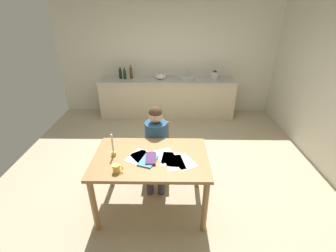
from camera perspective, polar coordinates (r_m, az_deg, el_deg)
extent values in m
cube|color=tan|center=(3.91, -0.74, -11.16)|extent=(5.20, 5.20, 0.04)
cube|color=beige|center=(5.77, -0.15, 16.16)|extent=(5.20, 0.12, 2.60)
cube|color=beige|center=(5.66, -0.20, 6.78)|extent=(3.13, 0.60, 0.86)
cube|color=#B7B2A8|center=(5.52, -0.20, 11.16)|extent=(3.17, 0.64, 0.04)
cube|color=#9E7042|center=(2.86, -4.25, -7.86)|extent=(1.39, 0.89, 0.04)
cylinder|color=#9E7042|center=(2.94, -17.68, -18.11)|extent=(0.07, 0.07, 0.75)
cylinder|color=#9E7042|center=(2.84, 9.02, -18.98)|extent=(0.07, 0.07, 0.75)
cylinder|color=#9E7042|center=(3.50, -14.05, -9.21)|extent=(0.07, 0.07, 0.75)
cylinder|color=#9E7042|center=(3.41, 7.35, -9.58)|extent=(0.07, 0.07, 0.75)
cube|color=#9E7042|center=(3.55, -2.81, -6.25)|extent=(0.40, 0.40, 0.04)
cube|color=#9E7042|center=(3.60, -2.71, -1.83)|extent=(0.36, 0.03, 0.40)
cylinder|color=#9E7042|center=(3.56, -5.66, -10.82)|extent=(0.04, 0.04, 0.44)
cylinder|color=#9E7042|center=(3.54, -0.08, -10.92)|extent=(0.04, 0.04, 0.44)
cylinder|color=#9E7042|center=(3.83, -5.14, -7.69)|extent=(0.04, 0.04, 0.44)
cylinder|color=#9E7042|center=(3.81, -0.01, -7.76)|extent=(0.04, 0.04, 0.44)
cylinder|color=navy|center=(3.40, -2.92, -2.94)|extent=(0.32, 0.32, 0.50)
sphere|color=#D8AD8C|center=(3.24, -3.07, 2.58)|extent=(0.20, 0.20, 0.20)
sphere|color=#473323|center=(3.22, -3.09, 3.22)|extent=(0.19, 0.19, 0.19)
cylinder|color=#383847|center=(3.38, -4.38, -8.22)|extent=(0.13, 0.38, 0.13)
cylinder|color=#383847|center=(3.37, -4.51, -13.21)|extent=(0.10, 0.10, 0.45)
cylinder|color=#383847|center=(3.37, -1.64, -8.26)|extent=(0.13, 0.38, 0.13)
cylinder|color=#383847|center=(3.36, -1.72, -13.26)|extent=(0.10, 0.10, 0.45)
cylinder|color=#F2CC4C|center=(2.64, -12.56, -10.11)|extent=(0.08, 0.08, 0.09)
torus|color=#F2CC4C|center=(2.63, -11.60, -10.07)|extent=(0.06, 0.01, 0.06)
cylinder|color=gold|center=(2.92, -13.15, -6.59)|extent=(0.06, 0.06, 0.05)
cylinder|color=white|center=(2.85, -13.46, -4.13)|extent=(0.02, 0.02, 0.24)
cube|color=teal|center=(2.77, -4.91, -8.47)|extent=(0.24, 0.29, 0.02)
cube|color=#4B2859|center=(2.79, -4.22, -7.95)|extent=(0.13, 0.25, 0.03)
cube|color=white|center=(2.76, 3.84, -8.72)|extent=(0.33, 0.36, 0.00)
cube|color=white|center=(2.74, 1.65, -8.95)|extent=(0.27, 0.33, 0.00)
cube|color=white|center=(2.84, -6.28, -7.63)|extent=(0.35, 0.36, 0.00)
cube|color=white|center=(2.87, -7.26, -7.38)|extent=(0.32, 0.36, 0.00)
cube|color=white|center=(2.80, 0.62, -8.11)|extent=(0.24, 0.32, 0.00)
cube|color=white|center=(2.86, -0.56, -7.22)|extent=(0.31, 0.35, 0.00)
cylinder|color=#B2B7BC|center=(5.52, 4.77, 11.50)|extent=(0.36, 0.36, 0.04)
cylinder|color=silver|center=(5.65, 4.71, 12.92)|extent=(0.02, 0.02, 0.24)
cylinder|color=black|center=(5.68, -11.57, 12.40)|extent=(0.07, 0.07, 0.21)
cylinder|color=black|center=(5.65, -11.70, 13.67)|extent=(0.03, 0.03, 0.05)
cylinder|color=black|center=(5.63, -10.55, 12.29)|extent=(0.07, 0.07, 0.20)
cylinder|color=black|center=(5.60, -10.67, 13.53)|extent=(0.03, 0.03, 0.05)
cylinder|color=#593319|center=(5.63, -9.03, 12.64)|extent=(0.07, 0.07, 0.24)
cylinder|color=#593319|center=(5.59, -9.14, 14.15)|extent=(0.03, 0.03, 0.06)
ellipsoid|color=white|center=(5.54, -1.85, 11.98)|extent=(0.23, 0.23, 0.10)
cylinder|color=#B7BABF|center=(5.58, 11.36, 11.99)|extent=(0.18, 0.18, 0.18)
cone|color=#262628|center=(5.55, 11.47, 13.08)|extent=(0.11, 0.11, 0.04)
cylinder|color=silver|center=(5.66, 0.47, 11.79)|extent=(0.06, 0.06, 0.00)
cylinder|color=silver|center=(5.65, 0.47, 12.15)|extent=(0.01, 0.01, 0.07)
cone|color=silver|center=(5.63, 0.47, 12.89)|extent=(0.07, 0.07, 0.08)
cylinder|color=silver|center=(5.66, -0.67, 11.80)|extent=(0.06, 0.06, 0.00)
cylinder|color=silver|center=(5.65, -0.67, 12.16)|extent=(0.01, 0.01, 0.07)
cone|color=silver|center=(5.63, -0.68, 12.89)|extent=(0.07, 0.07, 0.08)
cylinder|color=silver|center=(5.66, -1.69, 11.80)|extent=(0.06, 0.06, 0.00)
cylinder|color=silver|center=(5.65, -1.69, 12.16)|extent=(0.01, 0.01, 0.07)
cone|color=silver|center=(5.63, -1.71, 12.89)|extent=(0.07, 0.07, 0.08)
cylinder|color=silver|center=(5.67, -2.86, 11.79)|extent=(0.06, 0.06, 0.00)
cylinder|color=silver|center=(5.66, -2.87, 12.15)|extent=(0.01, 0.01, 0.07)
cone|color=silver|center=(5.64, -2.89, 12.89)|extent=(0.07, 0.07, 0.08)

